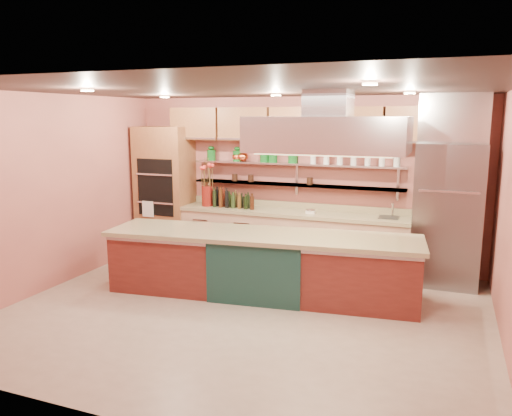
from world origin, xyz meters
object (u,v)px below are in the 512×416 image
at_px(kitchen_scale, 311,211).
at_px(copper_kettle, 243,157).
at_px(green_canister, 273,157).
at_px(flower_vase, 207,196).
at_px(refrigerator, 447,215).
at_px(island, 261,264).

height_order(kitchen_scale, copper_kettle, copper_kettle).
height_order(copper_kettle, green_canister, green_canister).
xyz_separation_m(flower_vase, kitchen_scale, (1.87, 0.00, -0.13)).
distance_m(flower_vase, copper_kettle, 0.93).
distance_m(refrigerator, island, 2.84).
bearing_deg(refrigerator, flower_vase, 179.85).
height_order(refrigerator, copper_kettle, refrigerator).
xyz_separation_m(flower_vase, copper_kettle, (0.58, 0.22, 0.69)).
xyz_separation_m(copper_kettle, green_canister, (0.55, 0.00, 0.01)).
relative_size(refrigerator, island, 0.49).
xyz_separation_m(island, copper_kettle, (-0.97, 1.66, 1.35)).
bearing_deg(flower_vase, copper_kettle, 20.72).
xyz_separation_m(kitchen_scale, copper_kettle, (-1.28, 0.22, 0.82)).
relative_size(flower_vase, kitchen_scale, 2.45).
height_order(island, kitchen_scale, kitchen_scale).
relative_size(island, flower_vase, 12.12).
bearing_deg(flower_vase, kitchen_scale, 0.00).
height_order(island, copper_kettle, copper_kettle).
relative_size(island, kitchen_scale, 29.66).
distance_m(island, kitchen_scale, 1.57).
bearing_deg(kitchen_scale, flower_vase, -178.34).
relative_size(kitchen_scale, copper_kettle, 0.73).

